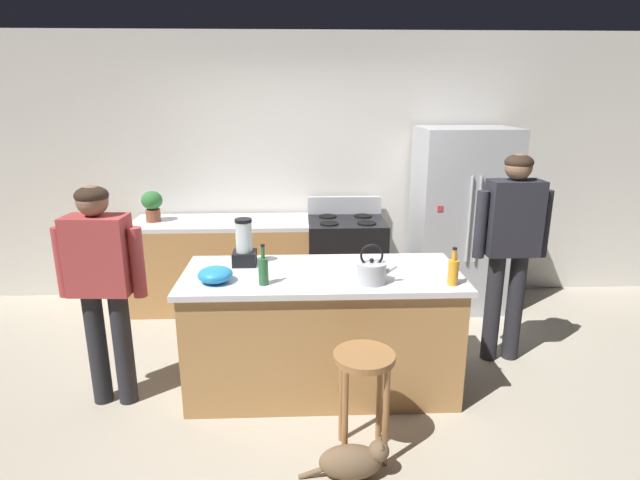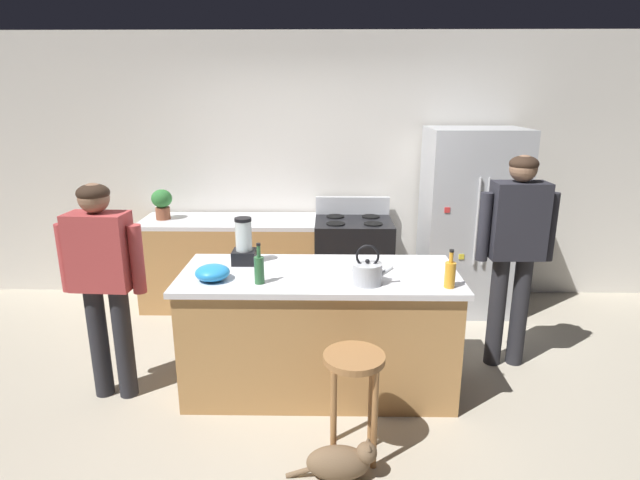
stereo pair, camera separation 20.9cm
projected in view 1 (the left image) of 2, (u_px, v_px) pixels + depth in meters
ground_plane at (322, 385)px, 3.86m from camera, size 14.00×14.00×0.00m
back_wall at (314, 169)px, 5.36m from camera, size 8.00×0.10×2.70m
kitchen_island at (322, 330)px, 3.74m from camera, size 1.95×0.83×0.90m
back_counter_run at (236, 264)px, 5.19m from camera, size 2.00×0.64×0.90m
refrigerator at (461, 220)px, 5.11m from camera, size 0.90×0.73×1.80m
stove_range at (346, 262)px, 5.21m from camera, size 0.76×0.65×1.08m
person_by_island_left at (102, 276)px, 3.41m from camera, size 0.59×0.24×1.55m
person_by_sink_right at (511, 239)px, 3.99m from camera, size 0.59×0.23×1.68m
bar_stool at (364, 377)px, 3.00m from camera, size 0.36×0.36×0.67m
cat at (353, 461)px, 2.91m from camera, size 0.52×0.18×0.26m
potted_plant at (152, 204)px, 4.99m from camera, size 0.20×0.20×0.30m
blender_appliance at (244, 246)px, 3.73m from camera, size 0.17×0.17×0.35m
bottle_soda at (453, 271)px, 3.35m from camera, size 0.07×0.07×0.26m
bottle_olive_oil at (263, 270)px, 3.36m from camera, size 0.07×0.07×0.28m
mixing_bowl at (215, 275)px, 3.41m from camera, size 0.23×0.23×0.10m
tea_kettle at (372, 271)px, 3.40m from camera, size 0.28×0.20×0.27m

